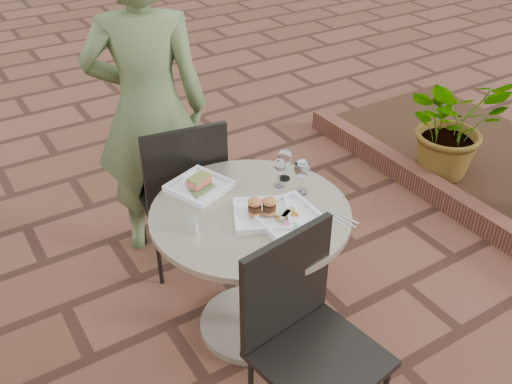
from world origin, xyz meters
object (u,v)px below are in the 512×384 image
chair_far (182,185)px  plate_salmon (199,185)px  cafe_table (251,253)px  diner (149,110)px  plate_tuna (286,216)px  chair_near (304,327)px  plate_sliders (262,212)px

chair_far → plate_salmon: (-0.06, -0.33, 0.20)m
plate_salmon → chair_far: bearing=80.1°
cafe_table → diner: (-0.09, 0.89, 0.40)m
diner → plate_tuna: diner is taller
chair_far → chair_near: size_ratio=1.00×
chair_far → plate_salmon: bearing=88.8°
diner → plate_salmon: (-0.02, -0.61, -0.13)m
cafe_table → plate_salmon: bearing=111.5°
chair_near → diner: diner is taller
cafe_table → plate_sliders: bearing=-75.5°
plate_sliders → diner: bearing=96.3°
diner → plate_tuna: 1.05m
cafe_table → plate_salmon: plate_salmon is taller
cafe_table → diner: diner is taller
cafe_table → chair_near: size_ratio=0.97×
cafe_table → plate_sliders: plate_sliders is taller
plate_tuna → plate_salmon: bearing=117.0°
plate_salmon → plate_sliders: (0.13, -0.35, 0.01)m
cafe_table → diner: size_ratio=0.51×
chair_far → plate_sliders: bearing=104.5°
cafe_table → chair_far: (-0.05, 0.61, 0.07)m
chair_far → plate_salmon: size_ratio=2.95×
plate_salmon → plate_tuna: size_ratio=1.16×
chair_far → plate_tuna: size_ratio=3.42×
chair_far → chair_near: same height
chair_far → chair_near: (-0.05, -1.16, 0.00)m
plate_salmon → plate_sliders: size_ratio=0.96×
cafe_table → plate_tuna: (0.10, -0.13, 0.26)m
diner → chair_far: bearing=121.3°
plate_sliders → chair_near: bearing=-103.4°
chair_far → plate_sliders: chair_far is taller
cafe_table → chair_near: chair_near is taller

